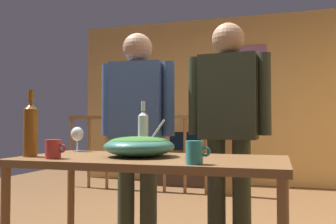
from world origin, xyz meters
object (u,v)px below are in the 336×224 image
object	(u,v)px
wine_bottle_amber	(31,129)
person_standing_right	(228,118)
serving_table	(151,171)
person_standing_left	(137,120)
salad_bowl	(139,145)
framed_picture	(248,67)
flat_screen_tv	(185,142)
mug_red	(53,149)
tv_console	(186,171)
mug_teal	(195,152)
wine_bottle_clear	(143,131)
stair_railing	(168,145)
wine_glass	(77,135)

from	to	relation	value
wine_bottle_amber	person_standing_right	world-z (taller)	person_standing_right
serving_table	person_standing_left	world-z (taller)	person_standing_left
salad_bowl	person_standing_left	xyz separation A→B (m)	(-0.27, 0.65, 0.15)
framed_picture	person_standing_left	size ratio (longest dim) A/B	0.39
wine_bottle_amber	person_standing_left	bearing A→B (deg)	68.59
framed_picture	serving_table	bearing A→B (deg)	-93.38
flat_screen_tv	wine_bottle_amber	distance (m)	3.78
flat_screen_tv	serving_table	world-z (taller)	flat_screen_tv
mug_red	tv_console	bearing A→B (deg)	93.42
framed_picture	mug_teal	size ratio (longest dim) A/B	5.57
tv_console	mug_red	distance (m)	3.92
flat_screen_tv	wine_bottle_clear	world-z (taller)	wine_bottle_clear
salad_bowl	tv_console	bearing A→B (deg)	99.90
salad_bowl	stair_railing	bearing A→B (deg)	103.76
person_standing_left	wine_bottle_amber	bearing A→B (deg)	65.25
flat_screen_tv	mug_red	distance (m)	3.84
mug_teal	framed_picture	bearing A→B (deg)	91.15
mug_red	person_standing_left	xyz separation A→B (m)	(0.13, 0.90, 0.16)
wine_bottle_amber	person_standing_left	world-z (taller)	person_standing_left
salad_bowl	wine_bottle_clear	xyz separation A→B (m)	(-0.08, 0.27, 0.08)
wine_bottle_clear	salad_bowl	bearing A→B (deg)	-73.84
wine_glass	mug_teal	xyz separation A→B (m)	(0.95, -0.55, -0.06)
wine_glass	mug_teal	world-z (taller)	wine_glass
wine_glass	serving_table	bearing A→B (deg)	-23.53
stair_railing	wine_bottle_clear	world-z (taller)	stair_railing
flat_screen_tv	wine_bottle_clear	bearing A→B (deg)	-80.53
serving_table	wine_bottle_amber	size ratio (longest dim) A/B	3.88
wine_bottle_clear	mug_red	world-z (taller)	wine_bottle_clear
stair_railing	tv_console	xyz separation A→B (m)	(0.10, 0.62, -0.43)
wine_glass	mug_red	xyz separation A→B (m)	(0.16, -0.50, -0.06)
salad_bowl	wine_glass	size ratio (longest dim) A/B	2.42
wine_glass	wine_bottle_amber	bearing A→B (deg)	-95.78
wine_bottle_amber	person_standing_right	bearing A→B (deg)	39.15
wine_glass	person_standing_right	xyz separation A→B (m)	(0.98, 0.40, 0.12)
framed_picture	wine_bottle_amber	bearing A→B (deg)	-102.54
tv_console	serving_table	world-z (taller)	serving_table
serving_table	mug_red	bearing A→B (deg)	-154.71
wine_glass	framed_picture	bearing A→B (deg)	76.68
stair_railing	mug_teal	world-z (taller)	stair_railing
tv_console	mug_red	xyz separation A→B (m)	(0.23, -3.87, 0.60)
framed_picture	salad_bowl	world-z (taller)	framed_picture
wine_bottle_amber	mug_red	size ratio (longest dim) A/B	3.19
framed_picture	salad_bowl	bearing A→B (deg)	-94.54
wine_bottle_clear	person_standing_left	xyz separation A→B (m)	(-0.19, 0.38, 0.07)
wine_bottle_amber	mug_red	distance (m)	0.24
wine_glass	person_standing_left	world-z (taller)	person_standing_left
framed_picture	mug_teal	bearing A→B (deg)	-88.85
framed_picture	stair_railing	size ratio (longest dim) A/B	0.26
person_standing_left	wine_bottle_clear	bearing A→B (deg)	113.46
person_standing_left	salad_bowl	bearing A→B (deg)	109.26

